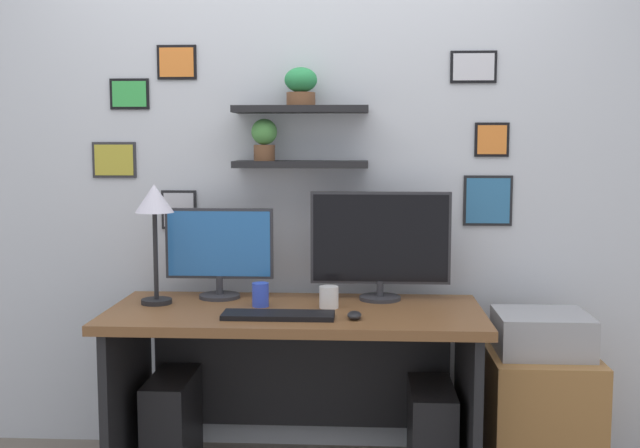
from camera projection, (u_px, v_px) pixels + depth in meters
name	position (u px, v px, depth m)	size (l,w,h in m)	color
back_wall_assembly	(303.00, 159.00, 3.57)	(4.40, 0.24, 2.70)	silver
desk	(296.00, 356.00, 3.27)	(1.54, 0.68, 0.75)	brown
monitor_left	(219.00, 250.00, 3.41)	(0.48, 0.18, 0.40)	#2D2D33
monitor_right	(380.00, 243.00, 3.37)	(0.61, 0.18, 0.47)	#2D2D33
keyboard	(278.00, 315.00, 3.04)	(0.44, 0.14, 0.02)	black
computer_mouse	(354.00, 315.00, 3.02)	(0.06, 0.09, 0.03)	black
desk_lamp	(155.00, 210.00, 3.26)	(0.16, 0.16, 0.51)	black
coffee_mug	(329.00, 297.00, 3.22)	(0.08, 0.08, 0.09)	white
pen_cup	(260.00, 295.00, 3.25)	(0.07, 0.07, 0.10)	blue
drawer_cabinet	(539.00, 417.00, 3.29)	(0.44, 0.50, 0.55)	#9E6B38
printer	(542.00, 333.00, 3.25)	(0.38, 0.34, 0.17)	#9E9EA3
computer_tower_left	(172.00, 426.00, 3.35)	(0.18, 0.40, 0.44)	black
computer_tower_right	(431.00, 437.00, 3.22)	(0.18, 0.40, 0.43)	black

